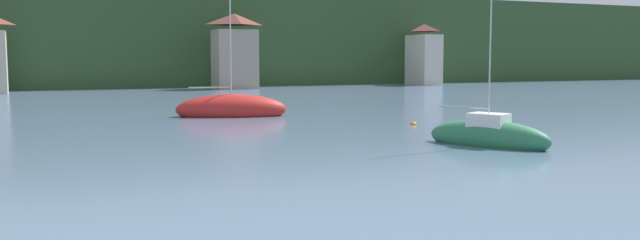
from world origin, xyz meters
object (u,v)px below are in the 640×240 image
at_px(shore_building_central, 235,52).
at_px(shore_building_eastcentral, 424,55).
at_px(sailboat_far_0, 231,109).
at_px(mooring_buoy_near, 413,125).
at_px(sailboat_mid_3, 488,136).

distance_m(shore_building_central, shore_building_eastcentral, 30.36).
bearing_deg(shore_building_eastcentral, sailboat_far_0, -135.91).
bearing_deg(shore_building_central, mooring_buoy_near, -93.95).
bearing_deg(shore_building_eastcentral, sailboat_mid_3, -120.19).
height_order(shore_building_central, mooring_buoy_near, shore_building_central).
xyz_separation_m(shore_building_eastcentral, mooring_buoy_near, (-33.88, -51.76, -4.53)).
bearing_deg(sailboat_mid_3, mooring_buoy_near, 143.01).
bearing_deg(mooring_buoy_near, sailboat_mid_3, -101.13).
bearing_deg(shore_building_central, sailboat_far_0, -106.80).
relative_size(sailboat_far_0, mooring_buoy_near, 23.68).
height_order(shore_building_central, sailboat_mid_3, shore_building_central).
bearing_deg(mooring_buoy_near, shore_building_eastcentral, 56.79).
bearing_deg(sailboat_far_0, shore_building_eastcentral, 60.03).
bearing_deg(shore_building_eastcentral, shore_building_central, -178.68).
bearing_deg(sailboat_mid_3, sailboat_far_0, 172.65).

